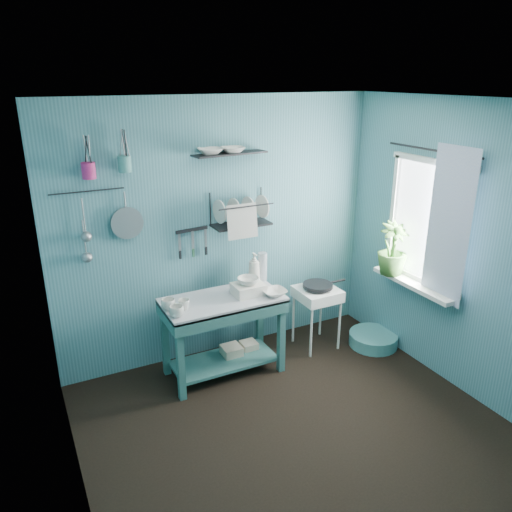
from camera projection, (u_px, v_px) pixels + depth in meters
name	position (u px, v px, depth m)	size (l,w,h in m)	color
floor	(299.00, 433.00, 3.93)	(3.20, 3.20, 0.00)	black
ceiling	(311.00, 102.00, 3.08)	(3.20, 3.20, 0.00)	silver
wall_back	(221.00, 231.00, 4.76)	(3.20, 3.20, 0.00)	#3C707B
wall_front	(482.00, 406.00, 2.25)	(3.20, 3.20, 0.00)	#3C707B
wall_left	(64.00, 339.00, 2.82)	(3.00, 3.00, 0.00)	#3C707B
wall_right	(466.00, 253.00, 4.18)	(3.00, 3.00, 0.00)	#3C707B
work_counter	(223.00, 336.00, 4.61)	(1.08, 0.54, 0.77)	#2D5E5B
mug_left	(177.00, 311.00, 4.12)	(0.12, 0.12, 0.10)	silver
mug_mid	(184.00, 305.00, 4.25)	(0.10, 0.10, 0.09)	silver
mug_right	(168.00, 304.00, 4.25)	(0.12, 0.12, 0.10)	silver
wash_tub	(248.00, 289.00, 4.55)	(0.28, 0.22, 0.10)	silver
tub_bowl	(248.00, 281.00, 4.52)	(0.20, 0.20, 0.06)	silver
soap_bottle	(254.00, 268.00, 4.77)	(0.12, 0.12, 0.30)	silver
water_bottle	(262.00, 266.00, 4.84)	(0.09, 0.09, 0.28)	#A8B1BB
counter_bowl	(274.00, 292.00, 4.53)	(0.22, 0.22, 0.05)	silver
hotplate_stand	(316.00, 317.00, 5.10)	(0.40, 0.40, 0.64)	white
frying_pan	(318.00, 285.00, 4.98)	(0.30, 0.30, 0.04)	black
knife_strip	(192.00, 230.00, 4.59)	(0.32, 0.02, 0.03)	black
dish_rack	(241.00, 209.00, 4.64)	(0.55, 0.24, 0.32)	black
upper_shelf	(230.00, 154.00, 4.45)	(0.70, 0.18, 0.01)	black
shelf_bowl_left	(210.00, 145.00, 4.34)	(0.22, 0.22, 0.05)	silver
shelf_bowl_right	(233.00, 146.00, 4.44)	(0.21, 0.21, 0.05)	silver
utensil_cup_magenta	(89.00, 171.00, 3.97)	(0.11, 0.11, 0.13)	#B72168
utensil_cup_teal	(125.00, 164.00, 4.08)	(0.11, 0.11, 0.13)	teal
colander	(127.00, 223.00, 4.27)	(0.28, 0.28, 0.03)	gray
ladle_outer	(84.00, 216.00, 4.10)	(0.01, 0.01, 0.30)	gray
ladle_inner	(84.00, 238.00, 4.15)	(0.01, 0.01, 0.30)	gray
hook_rail	(87.00, 191.00, 4.06)	(0.01, 0.01, 0.60)	black
window_glass	(427.00, 222.00, 4.50)	(1.10, 1.10, 0.00)	white
windowsill	(413.00, 284.00, 4.67)	(0.16, 0.95, 0.04)	white
curtain	(449.00, 227.00, 4.21)	(1.35, 1.35, 0.00)	silver
curtain_rod	(432.00, 150.00, 4.26)	(0.02, 0.02, 1.05)	black
potted_plant	(393.00, 249.00, 4.78)	(0.29, 0.29, 0.52)	#3C6D2B
storage_tin_large	(232.00, 356.00, 4.79)	(0.18, 0.18, 0.22)	tan
storage_tin_small	(249.00, 351.00, 4.90)	(0.15, 0.15, 0.20)	tan
floor_basin	(373.00, 339.00, 5.19)	(0.50, 0.50, 0.13)	teal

